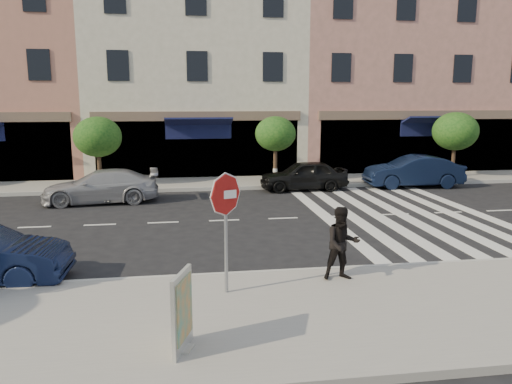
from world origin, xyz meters
name	(u,v)px	position (x,y,z in m)	size (l,w,h in m)	color
ground	(238,258)	(0.00, 0.00, 0.00)	(120.00, 120.00, 0.00)	black
sidewalk_near	(261,318)	(0.00, -3.75, 0.07)	(60.00, 4.50, 0.15)	gray
sidewalk_far	(211,183)	(0.00, 11.00, 0.07)	(60.00, 3.00, 0.15)	gray
building_centre	(195,71)	(-0.50, 17.00, 5.50)	(11.00, 9.00, 11.00)	beige
building_east_mid	(397,56)	(11.50, 17.00, 6.50)	(13.00, 9.00, 13.00)	tan
street_tree_wb	(98,137)	(-5.00, 10.80, 2.31)	(2.10, 2.10, 3.06)	#473323
street_tree_c	(275,134)	(3.00, 10.80, 2.36)	(1.90, 1.90, 3.04)	#473323
street_tree_ea	(455,131)	(12.00, 10.80, 2.39)	(2.20, 2.20, 3.19)	#473323
stop_sign	(226,206)	(-0.51, -2.62, 1.93)	(0.82, 0.33, 2.45)	gray
walker	(342,244)	(2.01, -2.23, 0.95)	(0.77, 0.60, 1.59)	black
poster_board	(183,313)	(-1.39, -4.85, 0.76)	(0.37, 0.80, 1.26)	beige
car_far_left	(101,186)	(-4.48, 7.60, 0.64)	(1.78, 4.39, 1.27)	#9B9AA0
car_far_mid	(304,175)	(3.96, 9.10, 0.66)	(1.55, 3.85, 1.31)	black
car_far_right	(413,171)	(9.09, 9.10, 0.72)	(1.52, 4.37, 1.44)	black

